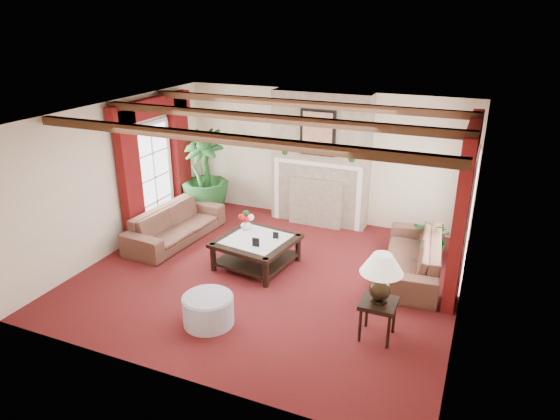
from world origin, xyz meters
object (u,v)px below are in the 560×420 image
at_px(sofa_right, 413,250).
at_px(side_table, 377,319).
at_px(ottoman, 208,310).
at_px(sofa_left, 175,219).
at_px(coffee_table, 256,252).
at_px(potted_palm, 205,192).

bearing_deg(sofa_right, side_table, -9.75).
height_order(side_table, ottoman, side_table).
bearing_deg(side_table, sofa_left, 159.67).
distance_m(sofa_left, coffee_table, 1.93).
bearing_deg(sofa_left, potted_palm, 11.14).
relative_size(sofa_left, potted_palm, 1.16).
xyz_separation_m(potted_palm, coffee_table, (2.05, -1.74, -0.27)).
relative_size(sofa_right, potted_palm, 1.20).
bearing_deg(ottoman, side_table, 15.03).
height_order(sofa_left, coffee_table, sofa_left).
height_order(sofa_right, side_table, sofa_right).
bearing_deg(sofa_right, sofa_left, -90.65).
height_order(sofa_left, potted_palm, potted_palm).
distance_m(sofa_left, side_table, 4.56).
bearing_deg(sofa_left, coffee_table, -96.12).
bearing_deg(sofa_left, sofa_right, -80.50).
bearing_deg(sofa_right, potted_palm, -108.03).
bearing_deg(potted_palm, sofa_right, -12.23).
bearing_deg(ottoman, sofa_right, 47.20).
distance_m(potted_palm, ottoman, 4.20).
xyz_separation_m(sofa_left, coffee_table, (1.89, -0.35, -0.18)).
height_order(sofa_left, side_table, sofa_left).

